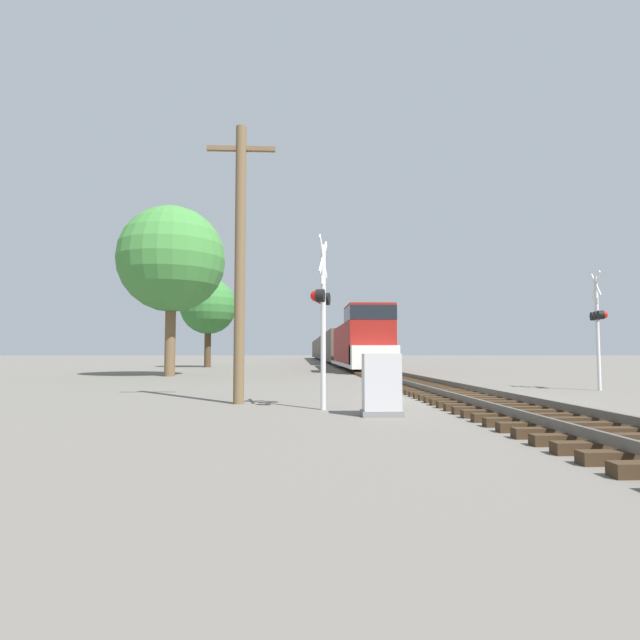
# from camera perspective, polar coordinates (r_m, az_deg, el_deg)

# --- Properties ---
(ground_plane) EXTENTS (400.00, 400.00, 0.00)m
(ground_plane) POSITION_cam_1_polar(r_m,az_deg,el_deg) (14.71, 15.94, -8.72)
(ground_plane) COLOR #666059
(rail_track_bed) EXTENTS (2.60, 160.00, 0.31)m
(rail_track_bed) POSITION_cam_1_polar(r_m,az_deg,el_deg) (14.70, 15.93, -8.20)
(rail_track_bed) COLOR #382819
(rail_track_bed) RESTS_ON ground
(freight_train) EXTENTS (2.94, 85.82, 4.38)m
(freight_train) POSITION_cam_1_polar(r_m,az_deg,el_deg) (71.77, 1.17, -3.21)
(freight_train) COLOR maroon
(freight_train) RESTS_ON ground
(crossing_signal_near) EXTENTS (0.51, 1.01, 4.01)m
(crossing_signal_near) POSITION_cam_1_polar(r_m,az_deg,el_deg) (11.62, 0.24, 1.54)
(crossing_signal_near) COLOR silver
(crossing_signal_near) RESTS_ON ground
(crossing_signal_far) EXTENTS (0.52, 1.01, 4.13)m
(crossing_signal_far) POSITION_cam_1_polar(r_m,az_deg,el_deg) (19.91, 29.20, 0.01)
(crossing_signal_far) COLOR silver
(crossing_signal_far) RESTS_ON ground
(relay_cabinet) EXTENTS (0.85, 0.50, 1.29)m
(relay_cabinet) POSITION_cam_1_polar(r_m,az_deg,el_deg) (10.53, 7.05, -7.42)
(relay_cabinet) COLOR slate
(relay_cabinet) RESTS_ON ground
(utility_pole) EXTENTS (1.80, 0.28, 7.31)m
(utility_pole) POSITION_cam_1_polar(r_m,az_deg,el_deg) (13.28, -9.13, 7.04)
(utility_pole) COLOR brown
(utility_pole) RESTS_ON ground
(tree_far_right) EXTENTS (5.92, 5.92, 9.48)m
(tree_far_right) POSITION_cam_1_polar(r_m,az_deg,el_deg) (29.27, -16.59, 6.62)
(tree_far_right) COLOR brown
(tree_far_right) RESTS_ON ground
(tree_mid_background) EXTENTS (4.95, 4.95, 7.88)m
(tree_mid_background) POSITION_cam_1_polar(r_m,az_deg,el_deg) (45.38, -12.66, 1.51)
(tree_mid_background) COLOR #473521
(tree_mid_background) RESTS_ON ground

